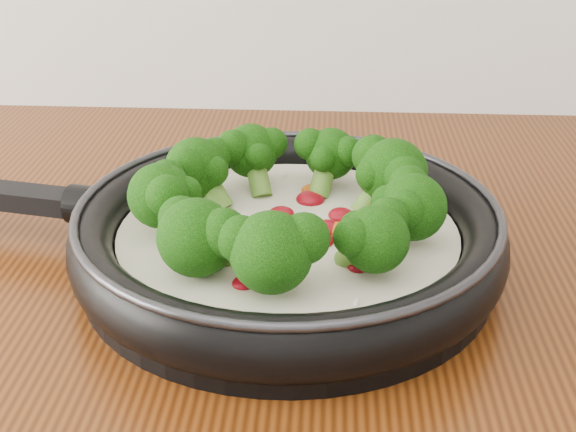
{
  "coord_description": "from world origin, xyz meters",
  "views": [
    {
      "loc": [
        0.03,
        0.5,
        1.23
      ],
      "look_at": [
        -0.01,
        1.07,
        0.95
      ],
      "focal_mm": 47.55,
      "sensor_mm": 36.0,
      "label": 1
    }
  ],
  "objects": [
    {
      "name": "skillet",
      "position": [
        -0.01,
        1.07,
        0.94
      ],
      "size": [
        0.59,
        0.42,
        0.1
      ],
      "color": "black",
      "rests_on": "counter"
    }
  ]
}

